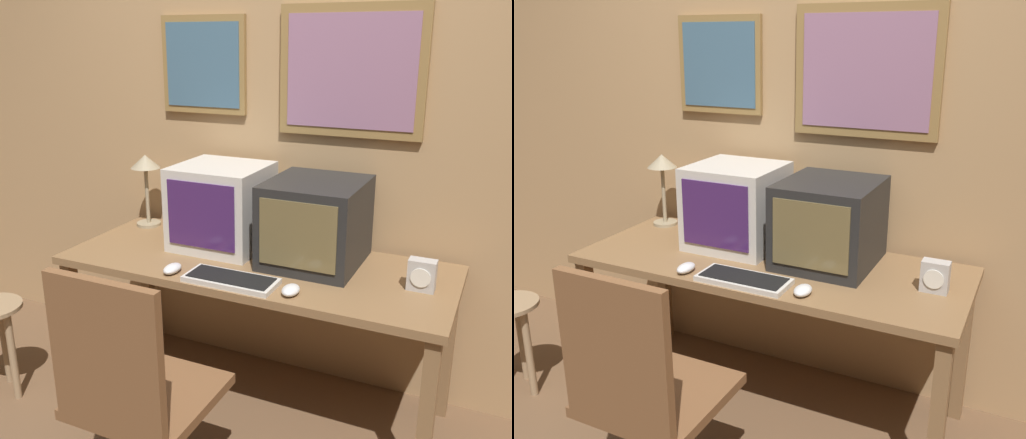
# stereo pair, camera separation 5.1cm
# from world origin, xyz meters

# --- Properties ---
(wall_back) EXTENTS (8.00, 0.08, 2.60)m
(wall_back) POSITION_xyz_m (0.00, 1.48, 1.30)
(wall_back) COLOR tan
(wall_back) RESTS_ON ground_plane
(desk) EXTENTS (1.75, 0.69, 0.74)m
(desk) POSITION_xyz_m (0.00, 1.07, 0.66)
(desk) COLOR olive
(desk) RESTS_ON ground_plane
(monitor_left) EXTENTS (0.41, 0.40, 0.39)m
(monitor_left) POSITION_xyz_m (-0.24, 1.19, 0.94)
(monitor_left) COLOR beige
(monitor_left) RESTS_ON desk
(monitor_right) EXTENTS (0.41, 0.45, 0.37)m
(monitor_right) POSITION_xyz_m (0.24, 1.18, 0.93)
(monitor_right) COLOR black
(monitor_right) RESTS_ON desk
(keyboard_main) EXTENTS (0.39, 0.16, 0.03)m
(keyboard_main) POSITION_xyz_m (0.01, 0.81, 0.76)
(keyboard_main) COLOR beige
(keyboard_main) RESTS_ON desk
(mouse_near_keyboard) EXTENTS (0.07, 0.10, 0.04)m
(mouse_near_keyboard) POSITION_xyz_m (0.27, 0.81, 0.76)
(mouse_near_keyboard) COLOR silver
(mouse_near_keyboard) RESTS_ON desk
(mouse_far_corner) EXTENTS (0.06, 0.11, 0.04)m
(mouse_far_corner) POSITION_xyz_m (-0.27, 0.80, 0.76)
(mouse_far_corner) COLOR silver
(mouse_far_corner) RESTS_ON desk
(desk_clock) EXTENTS (0.11, 0.06, 0.13)m
(desk_clock) POSITION_xyz_m (0.72, 1.07, 0.81)
(desk_clock) COLOR #B7B2AD
(desk_clock) RESTS_ON desk
(desk_lamp) EXTENTS (0.15, 0.15, 0.38)m
(desk_lamp) POSITION_xyz_m (-0.74, 1.30, 1.04)
(desk_lamp) COLOR tan
(desk_lamp) RESTS_ON desk
(office_chair) EXTENTS (0.48, 0.48, 1.01)m
(office_chair) POSITION_xyz_m (-0.08, 0.27, 0.44)
(office_chair) COLOR black
(office_chair) RESTS_ON ground_plane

